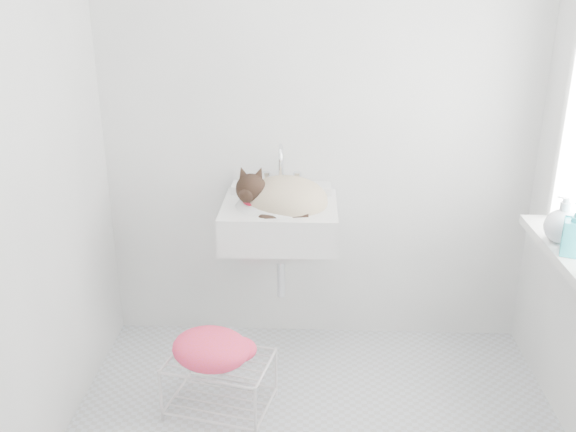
{
  "coord_description": "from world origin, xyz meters",
  "views": [
    {
      "loc": [
        -0.03,
        -2.08,
        1.87
      ],
      "look_at": [
        -0.13,
        0.5,
        0.88
      ],
      "focal_mm": 38.98,
      "sensor_mm": 36.0,
      "label": 1
    }
  ],
  "objects_px": {
    "cat": "(282,197)",
    "sink": "(280,204)",
    "wire_rack": "(220,380)",
    "bottle_c": "(560,241)",
    "bottle_b": "(572,254)"
  },
  "relations": [
    {
      "from": "cat",
      "to": "sink",
      "type": "bearing_deg",
      "value": 134.52
    },
    {
      "from": "wire_rack",
      "to": "bottle_c",
      "type": "xyz_separation_m",
      "value": [
        1.44,
        0.04,
        0.7
      ]
    },
    {
      "from": "bottle_b",
      "to": "wire_rack",
      "type": "bearing_deg",
      "value": 176.37
    },
    {
      "from": "cat",
      "to": "bottle_b",
      "type": "distance_m",
      "value": 1.28
    },
    {
      "from": "wire_rack",
      "to": "bottle_b",
      "type": "relative_size",
      "value": 2.08
    },
    {
      "from": "bottle_c",
      "to": "wire_rack",
      "type": "bearing_deg",
      "value": -178.31
    },
    {
      "from": "cat",
      "to": "wire_rack",
      "type": "bearing_deg",
      "value": -114.74
    },
    {
      "from": "sink",
      "to": "wire_rack",
      "type": "distance_m",
      "value": 0.87
    },
    {
      "from": "bottle_c",
      "to": "sink",
      "type": "bearing_deg",
      "value": 161.17
    },
    {
      "from": "bottle_c",
      "to": "cat",
      "type": "bearing_deg",
      "value": 161.73
    },
    {
      "from": "cat",
      "to": "wire_rack",
      "type": "xyz_separation_m",
      "value": [
        -0.27,
        -0.43,
        -0.74
      ]
    },
    {
      "from": "sink",
      "to": "cat",
      "type": "bearing_deg",
      "value": -52.55
    },
    {
      "from": "sink",
      "to": "cat",
      "type": "distance_m",
      "value": 0.05
    },
    {
      "from": "wire_rack",
      "to": "bottle_b",
      "type": "height_order",
      "value": "bottle_b"
    },
    {
      "from": "bottle_b",
      "to": "bottle_c",
      "type": "distance_m",
      "value": 0.13
    }
  ]
}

